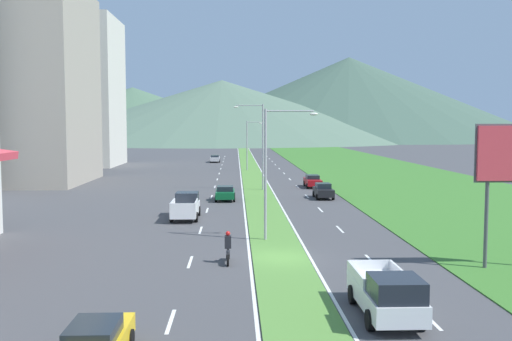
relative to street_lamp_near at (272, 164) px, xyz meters
The scene contains 46 objects.
ground_plane 7.27m from the street_lamp_near, 88.33° to the right, with size 600.00×600.00×0.00m, color #424244.
grass_median 55.06m from the street_lamp_near, 89.84° to the left, with size 3.20×240.00×0.06m, color #518438.
grass_verge_right 58.84m from the street_lamp_near, 69.27° to the left, with size 24.00×240.00×0.06m, color #387028.
lane_dash_left_1 17.06m from the street_lamp_near, 107.69° to the right, with size 0.16×2.80×0.01m, color silver.
lane_dash_left_2 9.20m from the street_lamp_near, 130.20° to the right, with size 0.16×2.80×0.01m, color silver.
lane_dash_left_3 8.05m from the street_lamp_near, 142.45° to the left, with size 0.16×2.80×0.01m, color silver.
lane_dash_left_4 15.22m from the street_lamp_near, 110.18° to the left, with size 0.16×2.80×0.01m, color silver.
lane_dash_left_5 24.19m from the street_lamp_near, 102.08° to the left, with size 0.16×2.80×0.01m, color silver.
lane_dash_left_6 33.55m from the street_lamp_near, 98.58° to the left, with size 0.16×2.80×0.01m, color silver.
lane_dash_left_7 43.04m from the street_lamp_near, 96.65° to the left, with size 0.16×2.80×0.01m, color silver.
lane_dash_left_8 52.59m from the street_lamp_near, 95.43° to the left, with size 0.16×2.80×0.01m, color silver.
lane_dash_left_9 62.18m from the street_lamp_near, 94.58° to the left, with size 0.16×2.80×0.01m, color silver.
lane_dash_left_10 71.78m from the street_lamp_near, 93.96° to the left, with size 0.16×2.80×0.01m, color silver.
lane_dash_left_11 81.40m from the street_lamp_near, 93.49° to the left, with size 0.16×2.80×0.01m, color silver.
lane_dash_left_12 91.03m from the street_lamp_near, 93.12° to the left, with size 0.16×2.80×0.01m, color silver.
lane_dash_left_13 100.66m from the street_lamp_near, 92.82° to the left, with size 0.16×2.80×0.01m, color silver.
lane_dash_right_1 17.15m from the street_lamp_near, 71.30° to the right, with size 0.16×2.80×0.01m, color silver.
lane_dash_right_2 9.37m from the street_lamp_near, 48.12° to the right, with size 0.16×2.80×0.01m, color silver.
lane_dash_right_3 8.24m from the street_lamp_near, 35.92° to the left, with size 0.16×2.80×0.01m, color silver.
lane_dash_right_4 15.32m from the street_lamp_near, 68.69° to the left, with size 0.16×2.80×0.01m, color silver.
lane_dash_right_5 24.25m from the street_lamp_near, 77.21° to the left, with size 0.16×2.80×0.01m, color silver.
lane_dash_right_6 33.59m from the street_lamp_near, 80.90° to the left, with size 0.16×2.80×0.01m, color silver.
lane_dash_right_7 43.07m from the street_lamp_near, 82.95° to the left, with size 0.16×2.80×0.01m, color silver.
lane_dash_right_8 52.62m from the street_lamp_near, 84.25° to the left, with size 0.16×2.80×0.01m, color silver.
lane_dash_right_9 62.20m from the street_lamp_near, 85.14° to the left, with size 0.16×2.80×0.01m, color silver.
lane_dash_right_10 71.80m from the street_lamp_near, 85.80° to the left, with size 0.16×2.80×0.01m, color silver.
lane_dash_right_11 81.42m from the street_lamp_near, 86.29° to the left, with size 0.16×2.80×0.01m, color silver.
lane_dash_right_12 91.05m from the street_lamp_near, 86.69° to the left, with size 0.16×2.80×0.01m, color silver.
lane_dash_right_13 100.68m from the street_lamp_near, 87.01° to the left, with size 0.16×2.80×0.01m, color silver.
edge_line_median_left 55.08m from the street_lamp_near, 91.67° to the left, with size 0.16×240.00×0.01m, color silver.
edge_line_median_right 55.09m from the street_lamp_near, 88.01° to the left, with size 0.16×240.00×0.01m, color silver.
domed_building 50.97m from the street_lamp_near, 128.64° to the left, with size 17.95×17.95×38.84m.
midrise_colored 78.51m from the street_lamp_near, 114.48° to the left, with size 16.02×16.02×27.32m, color beige.
hill_far_left 290.00m from the street_lamp_near, 101.80° to the left, with size 165.29×165.29×28.30m, color #47664C.
hill_far_center 237.95m from the street_lamp_near, 92.11° to the left, with size 183.38×183.38×28.81m, color #516B56.
hill_far_right 288.19m from the street_lamp_near, 77.79° to the left, with size 209.05×209.05×44.97m, color #3D5647.
street_lamp_near is the anchor object (origin of this frame).
street_lamp_mid 29.06m from the street_lamp_near, 89.17° to the left, with size 3.49×0.30×10.03m.
street_lamp_far 58.08m from the street_lamp_near, 90.15° to the left, with size 2.62×0.28×8.23m.
car_0 33.02m from the street_lamp_near, 77.56° to the left, with size 1.89×4.70×1.51m.
car_1 20.97m from the street_lamp_near, 99.66° to the left, with size 2.01×4.23×1.47m.
car_3 79.36m from the street_lamp_near, 94.74° to the left, with size 1.98×4.73×1.47m.
car_4 22.84m from the street_lamp_near, 72.53° to the left, with size 1.85×4.10×1.58m.
pickup_truck_0 11.99m from the street_lamp_near, 125.06° to the left, with size 2.18×5.40×2.00m.
pickup_truck_1 16.41m from the street_lamp_near, 77.06° to the right, with size 2.18×5.40×2.00m.
motorcycle_rider 8.05m from the street_lamp_near, 114.66° to the right, with size 0.36×2.00×1.80m.
Camera 1 is at (-2.55, -32.17, 7.66)m, focal length 40.11 mm.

